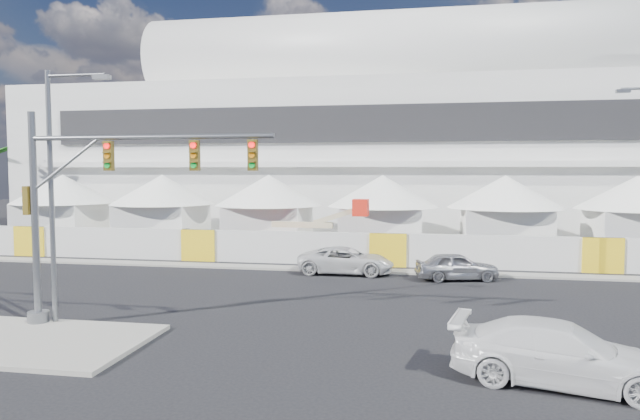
% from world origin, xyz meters
% --- Properties ---
extents(ground, '(160.00, 160.00, 0.00)m').
position_xyz_m(ground, '(0.00, 0.00, 0.00)').
color(ground, black).
rests_on(ground, ground).
extents(stadium, '(80.00, 24.80, 21.98)m').
position_xyz_m(stadium, '(8.71, 41.50, 9.45)').
color(stadium, silver).
rests_on(stadium, ground).
extents(tent_row, '(53.40, 8.40, 5.40)m').
position_xyz_m(tent_row, '(0.50, 24.00, 3.15)').
color(tent_row, white).
rests_on(tent_row, ground).
extents(hoarding_fence, '(70.00, 0.25, 2.00)m').
position_xyz_m(hoarding_fence, '(6.00, 14.50, 1.00)').
color(hoarding_fence, silver).
rests_on(hoarding_fence, ground).
extents(sedan_silver, '(2.64, 4.56, 1.46)m').
position_xyz_m(sedan_silver, '(9.82, 10.86, 0.73)').
color(sedan_silver, '#A1A2A6').
rests_on(sedan_silver, ground).
extents(pickup_curb, '(2.45, 5.32, 1.48)m').
position_xyz_m(pickup_curb, '(3.84, 11.69, 0.74)').
color(pickup_curb, silver).
rests_on(pickup_curb, ground).
extents(pickup_near, '(3.53, 6.14, 1.67)m').
position_xyz_m(pickup_near, '(11.73, -3.66, 0.84)').
color(pickup_near, white).
rests_on(pickup_near, ground).
extents(lot_car_c, '(3.79, 5.08, 1.37)m').
position_xyz_m(lot_car_c, '(-8.02, 19.68, 0.68)').
color(lot_car_c, silver).
rests_on(lot_car_c, ground).
extents(traffic_mast, '(9.44, 0.75, 7.74)m').
position_xyz_m(traffic_mast, '(-4.06, -1.01, 4.40)').
color(traffic_mast, slate).
rests_on(traffic_mast, median_island).
extents(streetlight_median, '(2.55, 0.26, 9.23)m').
position_xyz_m(streetlight_median, '(-5.18, -0.80, 5.45)').
color(streetlight_median, slate).
rests_on(streetlight_median, median_island).
extents(boom_lift, '(7.70, 1.89, 3.91)m').
position_xyz_m(boom_lift, '(-0.39, 17.19, 1.05)').
color(boom_lift, red).
rests_on(boom_lift, ground).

